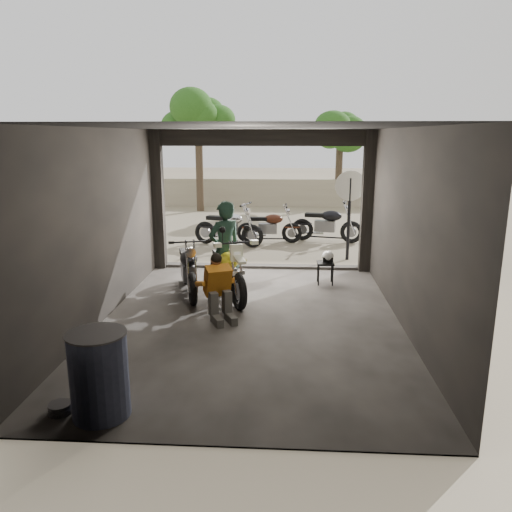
# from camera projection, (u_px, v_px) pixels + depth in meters

# --- Properties ---
(ground) EXTENTS (80.00, 80.00, 0.00)m
(ground) POSITION_uv_depth(u_px,v_px,m) (251.00, 322.00, 8.44)
(ground) COLOR #7A6D56
(ground) RESTS_ON ground
(garage) EXTENTS (7.00, 7.13, 3.20)m
(garage) POSITION_uv_depth(u_px,v_px,m) (253.00, 241.00, 8.67)
(garage) COLOR #2D2B28
(garage) RESTS_ON ground
(boundary_wall) EXTENTS (18.00, 0.30, 1.20)m
(boundary_wall) POSITION_uv_depth(u_px,v_px,m) (274.00, 193.00, 21.87)
(boundary_wall) COLOR gray
(boundary_wall) RESTS_ON ground
(tree_left) EXTENTS (2.20, 2.20, 5.60)m
(tree_left) POSITION_uv_depth(u_px,v_px,m) (198.00, 111.00, 19.80)
(tree_left) COLOR #382B1E
(tree_left) RESTS_ON ground
(tree_right) EXTENTS (2.20, 2.20, 5.00)m
(tree_right) POSITION_uv_depth(u_px,v_px,m) (341.00, 123.00, 21.00)
(tree_right) COLOR #382B1E
(tree_right) RESTS_ON ground
(main_bike) EXTENTS (1.46, 2.02, 1.25)m
(main_bike) POSITION_uv_depth(u_px,v_px,m) (227.00, 267.00, 9.52)
(main_bike) COLOR #E9EDC8
(main_bike) RESTS_ON ground
(left_bike) EXTENTS (1.21, 1.90, 1.20)m
(left_bike) POSITION_uv_depth(u_px,v_px,m) (188.00, 265.00, 9.78)
(left_bike) COLOR black
(left_bike) RESTS_ON ground
(outside_bike_a) EXTENTS (1.96, 1.23, 1.23)m
(outside_bike_a) POSITION_uv_depth(u_px,v_px,m) (228.00, 224.00, 14.11)
(outside_bike_a) COLOR black
(outside_bike_a) RESTS_ON ground
(outside_bike_b) EXTENTS (1.67, 0.72, 1.12)m
(outside_bike_b) POSITION_uv_depth(u_px,v_px,m) (269.00, 224.00, 14.48)
(outside_bike_b) COLOR #451E10
(outside_bike_b) RESTS_ON ground
(outside_bike_c) EXTENTS (1.95, 1.14, 1.23)m
(outside_bike_c) POSITION_uv_depth(u_px,v_px,m) (327.00, 221.00, 14.61)
(outside_bike_c) COLOR black
(outside_bike_c) RESTS_ON ground
(rider) EXTENTS (0.81, 0.77, 1.87)m
(rider) POSITION_uv_depth(u_px,v_px,m) (225.00, 249.00, 9.62)
(rider) COLOR #162C23
(rider) RESTS_ON ground
(mechanic) EXTENTS (0.84, 0.94, 1.11)m
(mechanic) POSITION_uv_depth(u_px,v_px,m) (220.00, 290.00, 8.36)
(mechanic) COLOR orange
(mechanic) RESTS_ON ground
(stool) EXTENTS (0.35, 0.35, 0.49)m
(stool) POSITION_uv_depth(u_px,v_px,m) (325.00, 266.00, 10.46)
(stool) COLOR black
(stool) RESTS_ON ground
(helmet) EXTENTS (0.32, 0.33, 0.24)m
(helmet) POSITION_uv_depth(u_px,v_px,m) (328.00, 256.00, 10.45)
(helmet) COLOR white
(helmet) RESTS_ON stool
(oil_drum) EXTENTS (0.77, 0.77, 0.99)m
(oil_drum) POSITION_uv_depth(u_px,v_px,m) (99.00, 376.00, 5.50)
(oil_drum) COLOR #454F74
(oil_drum) RESTS_ON ground
(sign_post) EXTENTS (0.75, 0.08, 2.24)m
(sign_post) POSITION_uv_depth(u_px,v_px,m) (350.00, 201.00, 12.29)
(sign_post) COLOR black
(sign_post) RESTS_ON ground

